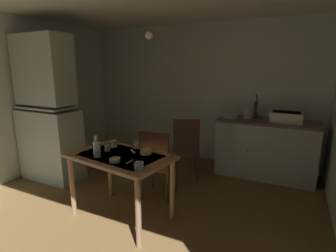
% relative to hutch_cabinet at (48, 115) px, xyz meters
% --- Properties ---
extents(ground_plane, '(5.22, 5.22, 0.00)m').
position_rel_hutch_cabinet_xyz_m(ground_plane, '(1.64, 0.02, -0.99)').
color(ground_plane, brown).
extents(wall_back, '(4.32, 0.10, 2.41)m').
position_rel_hutch_cabinet_xyz_m(wall_back, '(1.64, 1.89, 0.21)').
color(wall_back, silver).
rests_on(wall_back, ground).
extents(wall_left, '(0.10, 3.74, 2.41)m').
position_rel_hutch_cabinet_xyz_m(wall_left, '(-0.53, 0.02, 0.21)').
color(wall_left, silver).
rests_on(wall_left, ground).
extents(hutch_cabinet, '(0.91, 0.47, 2.12)m').
position_rel_hutch_cabinet_xyz_m(hutch_cabinet, '(0.00, 0.00, 0.00)').
color(hutch_cabinet, '#A6B1A7').
rests_on(hutch_cabinet, ground).
extents(counter_cabinet, '(1.46, 0.64, 0.88)m').
position_rel_hutch_cabinet_xyz_m(counter_cabinet, '(2.91, 1.52, -0.55)').
color(counter_cabinet, '#A6B1A7').
rests_on(counter_cabinet, ground).
extents(sink_basin, '(0.44, 0.34, 0.15)m').
position_rel_hutch_cabinet_xyz_m(sink_basin, '(3.16, 1.52, -0.03)').
color(sink_basin, silver).
rests_on(sink_basin, counter_cabinet).
extents(hand_pump, '(0.05, 0.27, 0.39)m').
position_rel_hutch_cabinet_xyz_m(hand_pump, '(2.71, 1.57, 0.06)').
color(hand_pump, '#232328').
rests_on(hand_pump, counter_cabinet).
extents(mixing_bowl_counter, '(0.24, 0.24, 0.08)m').
position_rel_hutch_cabinet_xyz_m(mixing_bowl_counter, '(2.33, 1.47, -0.07)').
color(mixing_bowl_counter, '#9EB2C6').
rests_on(mixing_bowl_counter, counter_cabinet).
extents(stoneware_crock, '(0.13, 0.13, 0.16)m').
position_rel_hutch_cabinet_xyz_m(stoneware_crock, '(2.60, 1.58, -0.03)').
color(stoneware_crock, beige).
rests_on(stoneware_crock, counter_cabinet).
extents(dining_table, '(1.20, 0.85, 0.75)m').
position_rel_hutch_cabinet_xyz_m(dining_table, '(1.60, -0.43, -0.35)').
color(dining_table, '#966E4E').
rests_on(dining_table, ground).
extents(chair_far_side, '(0.44, 0.44, 0.91)m').
position_rel_hutch_cabinet_xyz_m(chair_far_side, '(1.75, 0.14, -0.51)').
color(chair_far_side, '#4A2F1F').
rests_on(chair_far_side, ground).
extents(chair_by_counter, '(0.53, 0.53, 0.95)m').
position_rel_hutch_cabinet_xyz_m(chair_by_counter, '(1.85, 0.85, -0.50)').
color(chair_by_counter, '#442D20').
rests_on(chair_by_counter, ground).
extents(serving_bowl_wide, '(0.11, 0.11, 0.04)m').
position_rel_hutch_cabinet_xyz_m(serving_bowl_wide, '(1.68, -0.63, -0.23)').
color(serving_bowl_wide, beige).
rests_on(serving_bowl_wide, dining_table).
extents(soup_bowl_small, '(0.12, 0.12, 0.05)m').
position_rel_hutch_cabinet_xyz_m(soup_bowl_small, '(1.83, -0.28, -0.22)').
color(soup_bowl_small, beige).
rests_on(soup_bowl_small, dining_table).
extents(teacup_cream, '(0.09, 0.09, 0.07)m').
position_rel_hutch_cabinet_xyz_m(teacup_cream, '(2.00, -0.69, -0.21)').
color(teacup_cream, '#9EB2C6').
rests_on(teacup_cream, dining_table).
extents(teacup_mint, '(0.07, 0.07, 0.08)m').
position_rel_hutch_cabinet_xyz_m(teacup_mint, '(1.36, -0.23, -0.20)').
color(teacup_mint, beige).
rests_on(teacup_mint, dining_table).
extents(mug_tall, '(0.06, 0.06, 0.07)m').
position_rel_hutch_cabinet_xyz_m(mug_tall, '(1.39, -0.38, -0.21)').
color(mug_tall, beige).
rests_on(mug_tall, dining_table).
extents(mug_dark, '(0.06, 0.06, 0.08)m').
position_rel_hutch_cabinet_xyz_m(mug_dark, '(1.62, -0.14, -0.21)').
color(mug_dark, white).
rests_on(mug_dark, dining_table).
extents(glass_bottle, '(0.07, 0.07, 0.24)m').
position_rel_hutch_cabinet_xyz_m(glass_bottle, '(1.42, -0.59, -0.15)').
color(glass_bottle, '#B7BCC1').
rests_on(glass_bottle, dining_table).
extents(table_knife, '(0.07, 0.19, 0.00)m').
position_rel_hutch_cabinet_xyz_m(table_knife, '(1.14, -0.57, -0.24)').
color(table_knife, silver).
rests_on(table_knife, dining_table).
extents(teaspoon_near_bowl, '(0.02, 0.12, 0.00)m').
position_rel_hutch_cabinet_xyz_m(teaspoon_near_bowl, '(1.82, -0.56, -0.24)').
color(teaspoon_near_bowl, beige).
rests_on(teaspoon_near_bowl, dining_table).
extents(teaspoon_by_cup, '(0.07, 0.16, 0.00)m').
position_rel_hutch_cabinet_xyz_m(teaspoon_by_cup, '(1.16, -0.33, -0.24)').
color(teaspoon_by_cup, beige).
rests_on(teaspoon_by_cup, dining_table).
extents(serving_spoon, '(0.13, 0.11, 0.00)m').
position_rel_hutch_cabinet_xyz_m(serving_spoon, '(1.65, -0.27, -0.24)').
color(serving_spoon, beige).
rests_on(serving_spoon, dining_table).
extents(pendant_bulb, '(0.08, 0.08, 0.08)m').
position_rel_hutch_cabinet_xyz_m(pendant_bulb, '(1.81, -0.14, 1.01)').
color(pendant_bulb, '#F9EFCC').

